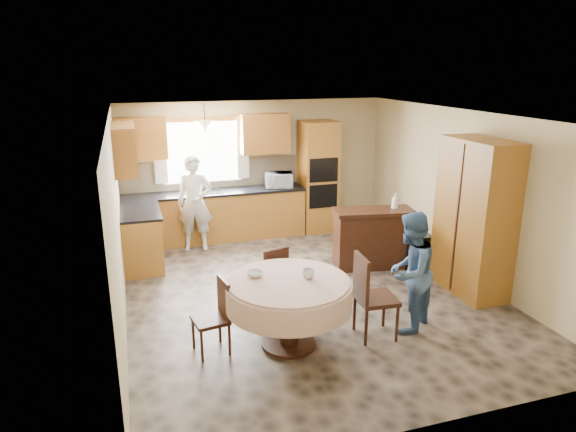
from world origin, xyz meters
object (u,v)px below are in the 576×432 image
Objects in this scene: dining_table at (289,295)px; chair_left at (216,312)px; chair_back at (272,275)px; person_sink at (195,203)px; sideboard at (373,240)px; cupboard at (475,218)px; oven_tower at (318,177)px; person_dining at (410,272)px; chair_right at (370,292)px.

chair_left is at bearing 169.95° from dining_table.
chair_back is (0.08, 0.94, -0.15)m from dining_table.
chair_back is at bearing -66.36° from person_sink.
cupboard reaches higher than sideboard.
oven_tower is 4.71m from chair_left.
person_dining is at bearing -94.95° from oven_tower.
sideboard is at bearing -22.90° from person_sink.
oven_tower reaches higher than dining_table.
chair_left is 0.98× the size of chair_back.
cupboard is at bearing 159.18° from chair_back.
cupboard reaches higher than dining_table.
dining_table is 1.66× the size of chair_left.
dining_table is 0.98m from chair_right.
chair_back is 0.85× the size of chair_right.
person_dining reaches higher than chair_right.
chair_back is at bearing -143.60° from sideboard.
chair_back is 2.75m from person_sink.
person_sink reaches higher than dining_table.
cupboard is (1.07, -3.32, 0.03)m from oven_tower.
cupboard reaches higher than person_dining.
cupboard is 4.56m from person_sink.
oven_tower is 2.05× the size of chair_right.
person_sink is (-3.48, 2.93, -0.26)m from cupboard.
person_sink is at bearing -98.72° from person_dining.
dining_table is at bearing -114.95° from oven_tower.
dining_table is at bearing -167.16° from cupboard.
chair_back reaches higher than dining_table.
person_dining reaches higher than chair_back.
sideboard is 3.10m from person_sink.
sideboard is (0.16, -2.07, -0.62)m from oven_tower.
cupboard is 3.03m from dining_table.
sideboard is 0.57× the size of cupboard.
sideboard is 2.79m from dining_table.
chair_left is 1.19m from chair_back.
cupboard is at bearing -72.13° from oven_tower.
chair_right is (0.97, -0.09, -0.07)m from dining_table.
chair_left is 0.58× the size of person_dining.
chair_back is at bearing 85.37° from dining_table.
person_dining is at bearing -50.35° from person_sink.
dining_table is 0.86× the size of person_sink.
oven_tower reaches higher than person_dining.
oven_tower reaches higher than sideboard.
cupboard is 3.82m from chair_left.
cupboard is (0.91, -1.25, 0.65)m from sideboard.
chair_back is 0.53× the size of person_sink.
oven_tower reaches higher than chair_left.
cupboard is at bearing -44.23° from sideboard.
sideboard is at bearing -168.68° from chair_back.
chair_back is at bearing 122.86° from chair_left.
dining_table is 1.62× the size of chair_back.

